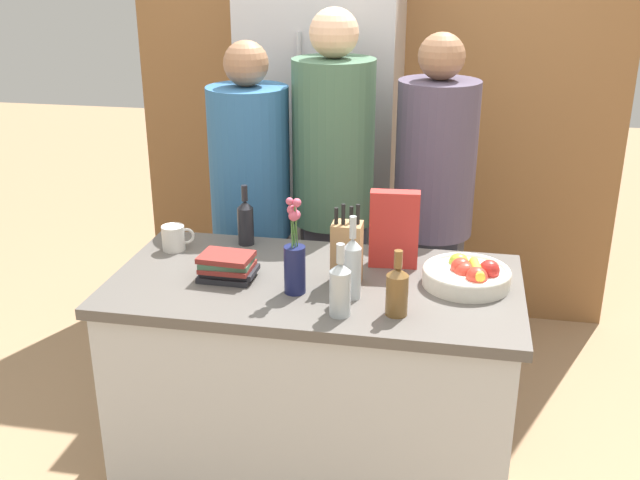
# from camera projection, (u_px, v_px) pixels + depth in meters

# --- Properties ---
(ground_plane) EXTENTS (14.00, 14.00, 0.00)m
(ground_plane) POSITION_uv_depth(u_px,v_px,m) (316.00, 480.00, 3.05)
(ground_plane) COLOR #A37F5B
(kitchen_island) EXTENTS (1.49, 0.77, 0.90)m
(kitchen_island) POSITION_uv_depth(u_px,v_px,m) (315.00, 385.00, 2.88)
(kitchen_island) COLOR silver
(kitchen_island) RESTS_ON ground_plane
(back_wall_wood) EXTENTS (2.69, 0.12, 2.60)m
(back_wall_wood) POSITION_uv_depth(u_px,v_px,m) (375.00, 88.00, 4.13)
(back_wall_wood) COLOR olive
(back_wall_wood) RESTS_ON ground_plane
(refrigerator) EXTENTS (0.77, 0.62, 2.02)m
(refrigerator) POSITION_uv_depth(u_px,v_px,m) (323.00, 154.00, 3.95)
(refrigerator) COLOR #B7B7BC
(refrigerator) RESTS_ON ground_plane
(fruit_bowl) EXTENTS (0.31, 0.31, 0.11)m
(fruit_bowl) POSITION_uv_depth(u_px,v_px,m) (467.00, 275.00, 2.67)
(fruit_bowl) COLOR silver
(fruit_bowl) RESTS_ON kitchen_island
(knife_block) EXTENTS (0.11, 0.09, 0.30)m
(knife_block) POSITION_uv_depth(u_px,v_px,m) (347.00, 252.00, 2.66)
(knife_block) COLOR #A87A4C
(knife_block) RESTS_ON kitchen_island
(flower_vase) EXTENTS (0.08, 0.08, 0.35)m
(flower_vase) POSITION_uv_depth(u_px,v_px,m) (295.00, 260.00, 2.58)
(flower_vase) COLOR #191E4C
(flower_vase) RESTS_ON kitchen_island
(cereal_box) EXTENTS (0.19, 0.07, 0.30)m
(cereal_box) POSITION_uv_depth(u_px,v_px,m) (394.00, 229.00, 2.79)
(cereal_box) COLOR red
(cereal_box) RESTS_ON kitchen_island
(coffee_mug) EXTENTS (0.12, 0.09, 0.10)m
(coffee_mug) POSITION_uv_depth(u_px,v_px,m) (174.00, 238.00, 2.98)
(coffee_mug) COLOR silver
(coffee_mug) RESTS_ON kitchen_island
(book_stack) EXTENTS (0.21, 0.16, 0.09)m
(book_stack) POSITION_uv_depth(u_px,v_px,m) (227.00, 266.00, 2.72)
(book_stack) COLOR #232328
(book_stack) RESTS_ON kitchen_island
(bottle_oil) EXTENTS (0.07, 0.07, 0.25)m
(bottle_oil) POSITION_uv_depth(u_px,v_px,m) (340.00, 288.00, 2.43)
(bottle_oil) COLOR #B2BCC1
(bottle_oil) RESTS_ON kitchen_island
(bottle_vinegar) EXTENTS (0.06, 0.06, 0.25)m
(bottle_vinegar) POSITION_uv_depth(u_px,v_px,m) (246.00, 221.00, 3.02)
(bottle_vinegar) COLOR black
(bottle_vinegar) RESTS_ON kitchen_island
(bottle_wine) EXTENTS (0.07, 0.07, 0.23)m
(bottle_wine) POSITION_uv_depth(u_px,v_px,m) (397.00, 290.00, 2.43)
(bottle_wine) COLOR brown
(bottle_wine) RESTS_ON kitchen_island
(bottle_water) EXTENTS (0.06, 0.06, 0.30)m
(bottle_water) POSITION_uv_depth(u_px,v_px,m) (352.00, 266.00, 2.54)
(bottle_water) COLOR #B2BCC1
(bottle_water) RESTS_ON kitchen_island
(person_at_sink) EXTENTS (0.36, 0.36, 1.66)m
(person_at_sink) POSITION_uv_depth(u_px,v_px,m) (251.00, 206.00, 3.39)
(person_at_sink) COLOR #383842
(person_at_sink) RESTS_ON ground_plane
(person_in_blue) EXTENTS (0.36, 0.36, 1.80)m
(person_in_blue) POSITION_uv_depth(u_px,v_px,m) (333.00, 190.00, 3.35)
(person_in_blue) COLOR #383842
(person_in_blue) RESTS_ON ground_plane
(person_in_red_tee) EXTENTS (0.35, 0.35, 1.70)m
(person_in_red_tee) POSITION_uv_depth(u_px,v_px,m) (433.00, 204.00, 3.35)
(person_in_red_tee) COLOR #383842
(person_in_red_tee) RESTS_ON ground_plane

